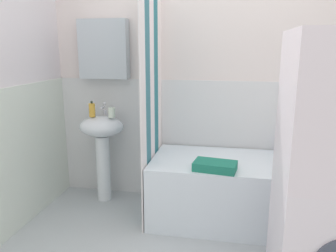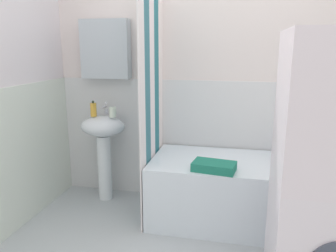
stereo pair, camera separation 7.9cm
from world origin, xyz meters
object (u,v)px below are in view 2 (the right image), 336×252
(sink, at_px, (103,139))
(washer_dryer_stack, at_px, (335,180))
(shampoo_bottle, at_px, (287,145))
(towel_folded, at_px, (214,166))
(lotion_bottle, at_px, (321,147))
(conditioner_bottle, at_px, (298,144))
(bathtub, at_px, (241,192))
(body_wash_bottle, at_px, (308,147))
(soap_dispenser, at_px, (93,109))
(toothbrush_cup, at_px, (113,112))

(sink, bearing_deg, washer_dryer_stack, -30.86)
(shampoo_bottle, distance_m, towel_folded, 0.84)
(lotion_bottle, bearing_deg, shampoo_bottle, 177.73)
(conditioner_bottle, bearing_deg, bathtub, -147.45)
(sink, bearing_deg, body_wash_bottle, 2.80)
(soap_dispenser, relative_size, washer_dryer_stack, 0.10)
(sink, xyz_separation_m, bathtub, (1.34, -0.18, -0.35))
(washer_dryer_stack, bearing_deg, lotion_bottle, 80.78)
(sink, height_order, washer_dryer_stack, washer_dryer_stack)
(body_wash_bottle, bearing_deg, shampoo_bottle, 165.16)
(soap_dispenser, height_order, towel_folded, soap_dispenser)
(sink, distance_m, conditioner_bottle, 1.83)
(towel_folded, bearing_deg, toothbrush_cup, 157.42)
(soap_dispenser, xyz_separation_m, toothbrush_cup, (0.19, 0.00, -0.02))
(sink, height_order, towel_folded, sink)
(lotion_bottle, distance_m, body_wash_bottle, 0.13)
(soap_dispenser, distance_m, bathtub, 1.57)
(shampoo_bottle, bearing_deg, washer_dryer_stack, -85.73)
(towel_folded, bearing_deg, washer_dryer_stack, -42.71)
(toothbrush_cup, relative_size, lotion_bottle, 0.52)
(toothbrush_cup, bearing_deg, conditioner_bottle, 5.02)
(bathtub, distance_m, body_wash_bottle, 0.72)
(towel_folded, bearing_deg, conditioner_bottle, 38.70)
(conditioner_bottle, bearing_deg, body_wash_bottle, -24.53)
(sink, relative_size, towel_folded, 2.59)
(body_wash_bottle, bearing_deg, conditioner_bottle, 155.47)
(shampoo_bottle, distance_m, washer_dryer_stack, 1.24)
(toothbrush_cup, bearing_deg, washer_dryer_stack, -32.01)
(bathtub, bearing_deg, towel_folded, -130.84)
(body_wash_bottle, relative_size, washer_dryer_stack, 0.12)
(soap_dispenser, distance_m, towel_folded, 1.31)
(soap_dispenser, relative_size, body_wash_bottle, 0.81)
(sink, bearing_deg, bathtub, -7.77)
(bathtub, bearing_deg, soap_dispenser, 173.70)
(sink, relative_size, bathtub, 0.55)
(sink, bearing_deg, lotion_bottle, 3.57)
(sink, xyz_separation_m, washer_dryer_stack, (1.83, -1.09, 0.17))
(sink, relative_size, toothbrush_cup, 8.97)
(soap_dispenser, height_order, washer_dryer_stack, washer_dryer_stack)
(toothbrush_cup, distance_m, conditioner_bottle, 1.74)
(washer_dryer_stack, bearing_deg, toothbrush_cup, 147.99)
(lotion_bottle, height_order, towel_folded, lotion_bottle)
(soap_dispenser, xyz_separation_m, towel_folded, (1.20, -0.41, -0.33))
(sink, xyz_separation_m, body_wash_bottle, (1.90, 0.09, 0.02))
(toothbrush_cup, distance_m, bathtub, 1.39)
(toothbrush_cup, distance_m, washer_dryer_stack, 2.02)
(toothbrush_cup, height_order, bathtub, toothbrush_cup)
(towel_folded, bearing_deg, bathtub, 49.16)
(toothbrush_cup, xyz_separation_m, bathtub, (1.23, -0.16, -0.63))
(body_wash_bottle, xyz_separation_m, shampoo_bottle, (-0.17, 0.04, -0.01))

